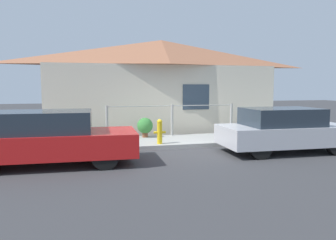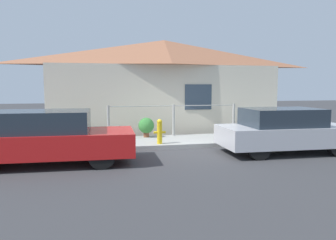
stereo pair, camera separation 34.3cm
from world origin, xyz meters
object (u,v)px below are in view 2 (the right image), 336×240
car_left (47,137)px  potted_plant_corner (243,129)px  car_right (285,131)px  potted_plant_near_hydrant (146,126)px  potted_plant_by_fence (77,129)px  fire_hydrant (160,131)px

car_left → potted_plant_corner: (6.59, 2.63, -0.32)m
car_left → car_right: car_left is taller
car_left → potted_plant_near_hydrant: (2.98, 2.99, -0.14)m
car_right → potted_plant_by_fence: size_ratio=5.93×
car_right → fire_hydrant: (-3.48, 1.54, -0.12)m
car_right → potted_plant_near_hydrant: 4.75m
car_right → potted_plant_corner: 2.65m
car_right → potted_plant_by_fence: bearing=155.9°
potted_plant_corner → car_left: bearing=-158.3°
car_right → fire_hydrant: 3.80m
car_right → fire_hydrant: car_right is taller
car_right → potted_plant_corner: (-0.08, 2.63, -0.30)m
potted_plant_by_fence → potted_plant_corner: potted_plant_by_fence is taller
potted_plant_corner → potted_plant_near_hydrant: bearing=174.3°
car_right → potted_plant_by_fence: (-6.11, 2.90, -0.17)m
fire_hydrant → potted_plant_corner: fire_hydrant is taller
fire_hydrant → potted_plant_by_fence: 2.97m
car_right → potted_plant_corner: bearing=93.0°
potted_plant_corner → fire_hydrant: bearing=-162.2°
car_left → potted_plant_by_fence: bearing=81.1°
fire_hydrant → potted_plant_near_hydrant: 1.47m
car_right → potted_plant_near_hydrant: size_ratio=5.55×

